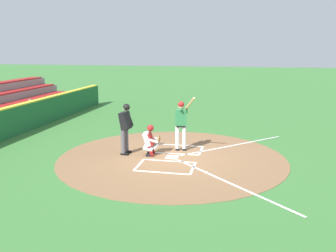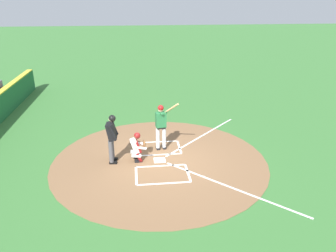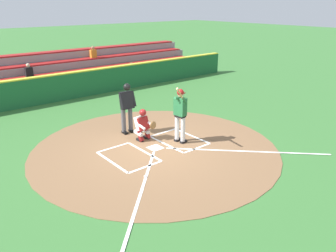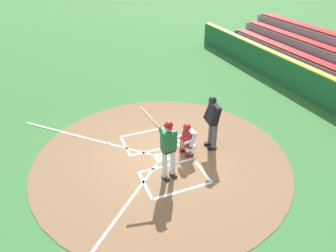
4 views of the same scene
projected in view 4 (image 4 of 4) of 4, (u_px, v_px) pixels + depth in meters
ground_plane at (162, 158)px, 9.81m from camera, size 120.00×120.00×0.00m
dirt_circle at (162, 157)px, 9.81m from camera, size 8.00×8.00×0.01m
home_plate_and_chalk at (135, 164)px, 9.52m from camera, size 7.93×4.91×0.01m
batter at (168, 146)px, 8.45m from camera, size 0.88×0.82×2.13m
catcher at (187, 139)px, 9.68m from camera, size 0.64×0.62×1.13m
plate_umpire at (213, 119)px, 9.76m from camera, size 0.60×0.44×1.86m
baseball at (109, 143)px, 10.47m from camera, size 0.07×0.07×0.07m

